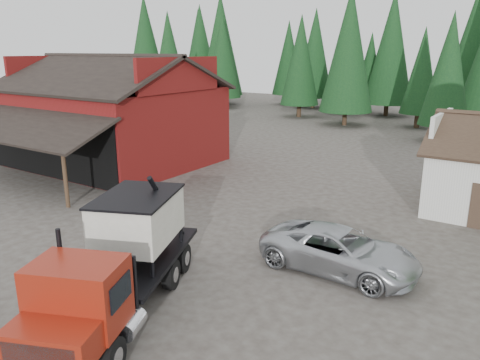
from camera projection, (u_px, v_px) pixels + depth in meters
The scene contains 8 objects.
ground at pixel (114, 248), 18.14m from camera, with size 120.00×120.00×0.00m, color #403932.
red_barn at pixel (112, 123), 31.22m from camera, with size 12.80×13.63×7.18m.
conifer_backdrop at pixel (405, 119), 51.82m from camera, with size 76.00×16.00×16.00m, color black, non-canonical shape.
near_pine_a at pixel (169, 59), 50.60m from camera, with size 4.40×4.40×11.40m.
near_pine_b at pixel (449, 69), 37.41m from camera, with size 3.96×3.96×10.40m.
near_pine_d at pixel (349, 50), 45.54m from camera, with size 5.28×5.28×13.40m.
feed_truck at pixel (120, 258), 13.29m from camera, with size 5.14×8.30×3.66m.
silver_car at pixel (340, 250), 16.08m from camera, with size 2.50×5.42×1.51m, color #B7BAC0.
Camera 1 is at (13.36, -11.25, 7.43)m, focal length 35.00 mm.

